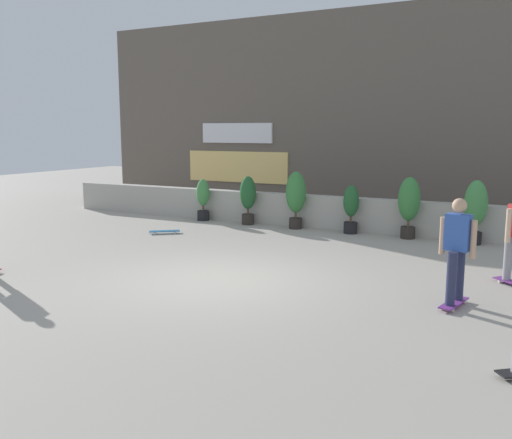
{
  "coord_description": "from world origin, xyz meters",
  "views": [
    {
      "loc": [
        5.15,
        -8.42,
        2.71
      ],
      "look_at": [
        0.0,
        1.5,
        0.9
      ],
      "focal_mm": 38.94,
      "sensor_mm": 36.0,
      "label": 1
    }
  ],
  "objects_px": {
    "potted_plant_4": "(409,203)",
    "skater_far_right": "(457,247)",
    "potted_plant_3": "(351,207)",
    "potted_plant_5": "(476,207)",
    "potted_plant_2": "(296,195)",
    "skateboard_near_camera": "(165,231)",
    "potted_plant_0": "(203,198)",
    "potted_plant_1": "(248,197)"
  },
  "relations": [
    {
      "from": "potted_plant_0",
      "to": "potted_plant_5",
      "type": "distance_m",
      "value": 7.68
    },
    {
      "from": "potted_plant_2",
      "to": "potted_plant_5",
      "type": "height_order",
      "value": "potted_plant_2"
    },
    {
      "from": "potted_plant_3",
      "to": "skateboard_near_camera",
      "type": "xyz_separation_m",
      "value": [
        -4.35,
        -2.3,
        -0.65
      ]
    },
    {
      "from": "potted_plant_1",
      "to": "skateboard_near_camera",
      "type": "distance_m",
      "value": 2.73
    },
    {
      "from": "potted_plant_3",
      "to": "potted_plant_2",
      "type": "bearing_deg",
      "value": -180.0
    },
    {
      "from": "potted_plant_0",
      "to": "potted_plant_5",
      "type": "xyz_separation_m",
      "value": [
        7.68,
        -0.0,
        0.22
      ]
    },
    {
      "from": "potted_plant_3",
      "to": "skateboard_near_camera",
      "type": "height_order",
      "value": "potted_plant_3"
    },
    {
      "from": "potted_plant_3",
      "to": "potted_plant_1",
      "type": "bearing_deg",
      "value": 180.0
    },
    {
      "from": "potted_plant_5",
      "to": "skater_far_right",
      "type": "height_order",
      "value": "skater_far_right"
    },
    {
      "from": "potted_plant_1",
      "to": "potted_plant_3",
      "type": "distance_m",
      "value": 3.08
    },
    {
      "from": "potted_plant_3",
      "to": "potted_plant_5",
      "type": "relative_size",
      "value": 0.83
    },
    {
      "from": "skateboard_near_camera",
      "to": "potted_plant_1",
      "type": "bearing_deg",
      "value": 60.98
    },
    {
      "from": "potted_plant_0",
      "to": "potted_plant_4",
      "type": "bearing_deg",
      "value": -0.0
    },
    {
      "from": "potted_plant_1",
      "to": "potted_plant_2",
      "type": "height_order",
      "value": "potted_plant_2"
    },
    {
      "from": "potted_plant_0",
      "to": "potted_plant_4",
      "type": "distance_m",
      "value": 6.12
    },
    {
      "from": "potted_plant_5",
      "to": "potted_plant_4",
      "type": "bearing_deg",
      "value": 180.0
    },
    {
      "from": "skateboard_near_camera",
      "to": "potted_plant_2",
      "type": "bearing_deg",
      "value": 39.6
    },
    {
      "from": "potted_plant_1",
      "to": "potted_plant_4",
      "type": "distance_m",
      "value": 4.58
    },
    {
      "from": "potted_plant_2",
      "to": "potted_plant_3",
      "type": "relative_size",
      "value": 1.23
    },
    {
      "from": "potted_plant_2",
      "to": "skateboard_near_camera",
      "type": "height_order",
      "value": "potted_plant_2"
    },
    {
      "from": "potted_plant_4",
      "to": "potted_plant_1",
      "type": "bearing_deg",
      "value": 180.0
    },
    {
      "from": "potted_plant_4",
      "to": "skater_far_right",
      "type": "distance_m",
      "value": 5.55
    },
    {
      "from": "potted_plant_0",
      "to": "skateboard_near_camera",
      "type": "relative_size",
      "value": 1.67
    },
    {
      "from": "potted_plant_2",
      "to": "skater_far_right",
      "type": "bearing_deg",
      "value": -46.69
    },
    {
      "from": "potted_plant_1",
      "to": "skater_far_right",
      "type": "xyz_separation_m",
      "value": [
        6.43,
        -5.23,
        0.14
      ]
    },
    {
      "from": "potted_plant_3",
      "to": "potted_plant_4",
      "type": "distance_m",
      "value": 1.51
    },
    {
      "from": "potted_plant_5",
      "to": "skateboard_near_camera",
      "type": "bearing_deg",
      "value": -162.8
    },
    {
      "from": "potted_plant_5",
      "to": "skateboard_near_camera",
      "type": "distance_m",
      "value": 7.81
    },
    {
      "from": "skateboard_near_camera",
      "to": "skater_far_right",
      "type": "bearing_deg",
      "value": -20.85
    },
    {
      "from": "potted_plant_1",
      "to": "potted_plant_2",
      "type": "bearing_deg",
      "value": -0.0
    },
    {
      "from": "potted_plant_3",
      "to": "potted_plant_4",
      "type": "height_order",
      "value": "potted_plant_4"
    },
    {
      "from": "potted_plant_1",
      "to": "potted_plant_4",
      "type": "relative_size",
      "value": 0.9
    },
    {
      "from": "potted_plant_0",
      "to": "potted_plant_3",
      "type": "xyz_separation_m",
      "value": [
        4.61,
        -0.0,
        0.02
      ]
    },
    {
      "from": "potted_plant_2",
      "to": "potted_plant_4",
      "type": "xyz_separation_m",
      "value": [
        3.08,
        0.0,
        -0.02
      ]
    },
    {
      "from": "potted_plant_1",
      "to": "potted_plant_5",
      "type": "xyz_separation_m",
      "value": [
        6.14,
        -0.0,
        0.1
      ]
    },
    {
      "from": "potted_plant_2",
      "to": "skateboard_near_camera",
      "type": "xyz_separation_m",
      "value": [
        -2.77,
        -2.3,
        -0.87
      ]
    },
    {
      "from": "potted_plant_0",
      "to": "potted_plant_5",
      "type": "bearing_deg",
      "value": -0.0
    },
    {
      "from": "potted_plant_2",
      "to": "potted_plant_5",
      "type": "xyz_separation_m",
      "value": [
        4.64,
        0.0,
        -0.03
      ]
    },
    {
      "from": "potted_plant_2",
      "to": "skateboard_near_camera",
      "type": "relative_size",
      "value": 2.11
    },
    {
      "from": "potted_plant_1",
      "to": "skater_far_right",
      "type": "height_order",
      "value": "skater_far_right"
    },
    {
      "from": "potted_plant_0",
      "to": "potted_plant_5",
      "type": "height_order",
      "value": "potted_plant_5"
    },
    {
      "from": "potted_plant_0",
      "to": "skateboard_near_camera",
      "type": "distance_m",
      "value": 2.39
    }
  ]
}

